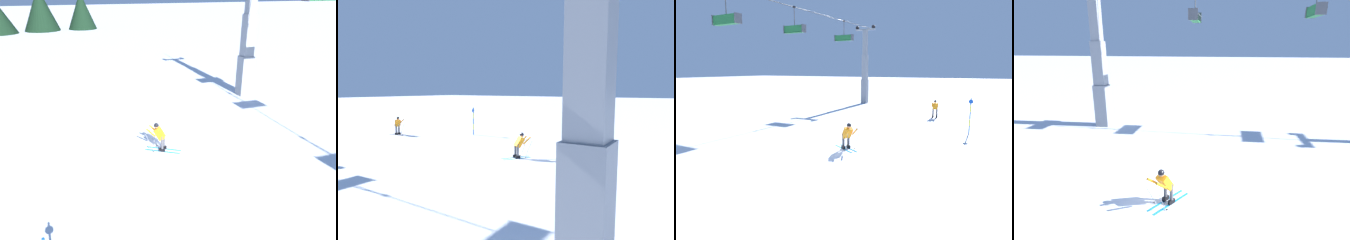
% 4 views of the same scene
% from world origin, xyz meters
% --- Properties ---
extents(ground_plane, '(260.00, 260.00, 0.00)m').
position_xyz_m(ground_plane, '(0.00, 0.00, 0.00)').
color(ground_plane, white).
extents(skier_carving_main, '(1.38, 1.74, 1.58)m').
position_xyz_m(skier_carving_main, '(0.05, -0.61, 0.83)').
color(skier_carving_main, '#198CCC').
rests_on(skier_carving_main, ground_plane).
extents(lift_tower_far, '(0.72, 2.54, 9.33)m').
position_xyz_m(lift_tower_far, '(20.34, 8.03, 3.90)').
color(lift_tower_far, gray).
rests_on(lift_tower_far, ground_plane).
extents(haul_cable, '(32.87, 0.05, 0.05)m').
position_xyz_m(haul_cable, '(6.91, 8.03, 9.17)').
color(haul_cable, black).
extents(chairlift_seat_nearest, '(0.61, 2.11, 2.28)m').
position_xyz_m(chairlift_seat_nearest, '(-0.07, 8.03, 7.29)').
color(chairlift_seat_nearest, black).
extents(chairlift_seat_second, '(0.61, 1.93, 2.12)m').
position_xyz_m(chairlift_seat_second, '(6.74, 8.03, 7.44)').
color(chairlift_seat_second, black).
extents(chairlift_seat_middle, '(0.61, 2.05, 2.11)m').
position_xyz_m(chairlift_seat_middle, '(15.01, 8.03, 7.45)').
color(chairlift_seat_middle, black).
extents(trail_marker_pole, '(0.07, 0.28, 2.36)m').
position_xyz_m(trail_marker_pole, '(7.60, -5.70, 1.26)').
color(trail_marker_pole, blue).
rests_on(trail_marker_pole, ground_plane).
extents(skier_distant_uphill, '(1.60, 0.74, 1.58)m').
position_xyz_m(skier_distant_uphill, '(13.10, -2.21, 0.88)').
color(skier_distant_uphill, black).
rests_on(skier_distant_uphill, ground_plane).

